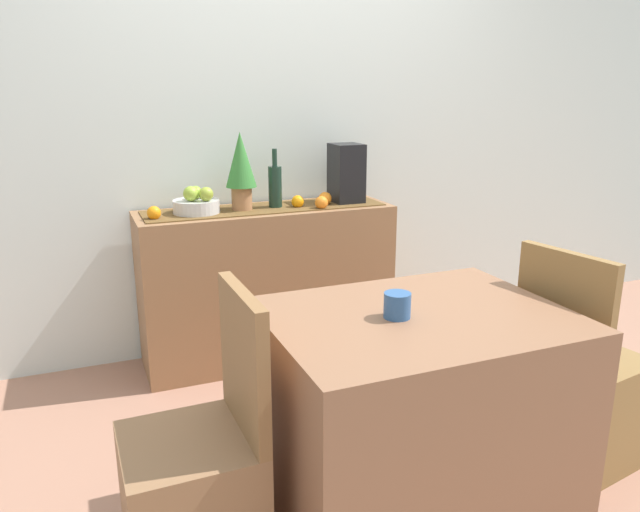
# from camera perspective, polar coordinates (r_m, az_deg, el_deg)

# --- Properties ---
(ground_plane) EXTENTS (6.40, 6.40, 0.02)m
(ground_plane) POSITION_cam_1_polar(r_m,az_deg,el_deg) (2.82, 4.50, -16.15)
(ground_plane) COLOR #A4725D
(ground_plane) RESTS_ON ground
(room_wall_rear) EXTENTS (6.40, 0.06, 2.70)m
(room_wall_rear) POSITION_cam_1_polar(r_m,az_deg,el_deg) (3.50, -3.95, 13.54)
(room_wall_rear) COLOR silver
(room_wall_rear) RESTS_ON ground
(sideboard_console) EXTENTS (1.36, 0.42, 0.85)m
(sideboard_console) POSITION_cam_1_polar(r_m,az_deg,el_deg) (3.36, -4.94, -2.65)
(sideboard_console) COLOR #906442
(sideboard_console) RESTS_ON ground
(table_runner) EXTENTS (1.28, 0.32, 0.01)m
(table_runner) POSITION_cam_1_polar(r_m,az_deg,el_deg) (3.25, -5.12, 4.50)
(table_runner) COLOR brown
(table_runner) RESTS_ON sideboard_console
(fruit_bowl) EXTENTS (0.24, 0.24, 0.07)m
(fruit_bowl) POSITION_cam_1_polar(r_m,az_deg,el_deg) (3.16, -11.53, 4.60)
(fruit_bowl) COLOR silver
(fruit_bowl) RESTS_ON table_runner
(apple_left) EXTENTS (0.07, 0.07, 0.07)m
(apple_left) POSITION_cam_1_polar(r_m,az_deg,el_deg) (3.17, -11.60, 5.87)
(apple_left) COLOR #86AA31
(apple_left) RESTS_ON fruit_bowl
(apple_rear) EXTENTS (0.08, 0.08, 0.08)m
(apple_rear) POSITION_cam_1_polar(r_m,az_deg,el_deg) (3.11, -12.04, 5.74)
(apple_rear) COLOR #93B237
(apple_rear) RESTS_ON fruit_bowl
(apple_upper) EXTENTS (0.07, 0.07, 0.07)m
(apple_upper) POSITION_cam_1_polar(r_m,az_deg,el_deg) (3.10, -10.64, 5.73)
(apple_upper) COLOR #93A533
(apple_upper) RESTS_ON fruit_bowl
(wine_bottle) EXTENTS (0.07, 0.07, 0.31)m
(wine_bottle) POSITION_cam_1_polar(r_m,az_deg,el_deg) (3.25, -4.24, 6.59)
(wine_bottle) COLOR #1A3024
(wine_bottle) RESTS_ON sideboard_console
(coffee_maker) EXTENTS (0.16, 0.18, 0.33)m
(coffee_maker) POSITION_cam_1_polar(r_m,az_deg,el_deg) (3.39, 2.48, 7.74)
(coffee_maker) COLOR black
(coffee_maker) RESTS_ON sideboard_console
(potted_plant) EXTENTS (0.16, 0.16, 0.41)m
(potted_plant) POSITION_cam_1_polar(r_m,az_deg,el_deg) (3.18, -7.45, 8.37)
(potted_plant) COLOR #A97148
(potted_plant) RESTS_ON sideboard_console
(orange_loose_near_bowl) EXTENTS (0.07, 0.07, 0.07)m
(orange_loose_near_bowl) POSITION_cam_1_polar(r_m,az_deg,el_deg) (3.26, -2.04, 5.13)
(orange_loose_near_bowl) COLOR orange
(orange_loose_near_bowl) RESTS_ON sideboard_console
(orange_loose_far) EXTENTS (0.07, 0.07, 0.07)m
(orange_loose_far) POSITION_cam_1_polar(r_m,az_deg,el_deg) (3.22, 0.14, 5.03)
(orange_loose_far) COLOR orange
(orange_loose_far) RESTS_ON sideboard_console
(orange_loose_end) EXTENTS (0.07, 0.07, 0.07)m
(orange_loose_end) POSITION_cam_1_polar(r_m,az_deg,el_deg) (3.07, -15.33, 3.92)
(orange_loose_end) COLOR orange
(orange_loose_end) RESTS_ON sideboard_console
(orange_loose_mid) EXTENTS (0.07, 0.07, 0.07)m
(orange_loose_mid) POSITION_cam_1_polar(r_m,az_deg,el_deg) (3.33, 0.48, 5.41)
(orange_loose_mid) COLOR orange
(orange_loose_mid) RESTS_ON sideboard_console
(dining_table) EXTENTS (1.00, 0.77, 0.74)m
(dining_table) POSITION_cam_1_polar(r_m,az_deg,el_deg) (2.22, 8.76, -14.33)
(dining_table) COLOR #8A5E43
(dining_table) RESTS_ON ground
(coffee_cup) EXTENTS (0.09, 0.09, 0.08)m
(coffee_cup) POSITION_cam_1_polar(r_m,az_deg,el_deg) (2.01, 7.26, -4.61)
(coffee_cup) COLOR #2E5892
(coffee_cup) RESTS_ON dining_table
(chair_near_window) EXTENTS (0.41, 0.41, 0.90)m
(chair_near_window) POSITION_cam_1_polar(r_m,az_deg,el_deg) (2.05, -11.47, -20.82)
(chair_near_window) COLOR #8E6543
(chair_near_window) RESTS_ON ground
(chair_by_corner) EXTENTS (0.46, 0.46, 0.90)m
(chair_by_corner) POSITION_cam_1_polar(r_m,az_deg,el_deg) (2.70, 23.11, -12.24)
(chair_by_corner) COLOR olive
(chair_by_corner) RESTS_ON ground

